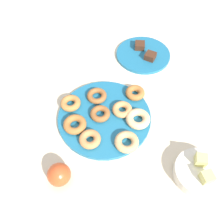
% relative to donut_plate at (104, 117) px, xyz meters
% --- Properties ---
extents(ground_plane, '(2.40, 2.40, 0.00)m').
position_rel_donut_plate_xyz_m(ground_plane, '(0.00, 0.00, -0.01)').
color(ground_plane, beige).
extents(donut_plate, '(0.37, 0.37, 0.02)m').
position_rel_donut_plate_xyz_m(donut_plate, '(0.00, 0.00, 0.00)').
color(donut_plate, '#1E6B93').
rests_on(donut_plate, ground_plane).
extents(donut_0, '(0.11, 0.11, 0.02)m').
position_rel_donut_plate_xyz_m(donut_0, '(-0.09, -0.04, 0.02)').
color(donut_0, '#995B2D').
rests_on(donut_0, donut_plate).
extents(donut_1, '(0.11, 0.11, 0.03)m').
position_rel_donut_plate_xyz_m(donut_1, '(0.11, 0.09, 0.02)').
color(donut_1, tan).
rests_on(donut_1, donut_plate).
extents(donut_2, '(0.10, 0.10, 0.03)m').
position_rel_donut_plate_xyz_m(donut_2, '(0.12, -0.04, 0.02)').
color(donut_2, '#C6844C').
rests_on(donut_2, donut_plate).
extents(donut_3, '(0.13, 0.13, 0.03)m').
position_rel_donut_plate_xyz_m(donut_3, '(0.01, 0.13, 0.02)').
color(donut_3, '#EABC84').
rests_on(donut_3, donut_plate).
extents(donut_4, '(0.11, 0.11, 0.03)m').
position_rel_donut_plate_xyz_m(donut_4, '(-0.12, 0.11, 0.02)').
color(donut_4, '#AD6B33').
rests_on(donut_4, donut_plate).
extents(donut_5, '(0.10, 0.10, 0.03)m').
position_rel_donut_plate_xyz_m(donut_5, '(-0.03, 0.07, 0.02)').
color(donut_5, tan).
rests_on(donut_5, donut_plate).
extents(donut_6, '(0.09, 0.09, 0.03)m').
position_rel_donut_plate_xyz_m(donut_6, '(-0.04, -0.14, 0.02)').
color(donut_6, '#BC7A3D').
rests_on(donut_6, donut_plate).
extents(donut_7, '(0.11, 0.11, 0.02)m').
position_rel_donut_plate_xyz_m(donut_7, '(0.00, -0.02, 0.02)').
color(donut_7, '#995B2D').
rests_on(donut_7, donut_plate).
extents(donut_8, '(0.10, 0.10, 0.03)m').
position_rel_donut_plate_xyz_m(donut_8, '(0.06, -0.10, 0.02)').
color(donut_8, '#AD6B33').
rests_on(donut_8, donut_plate).
extents(cake_plate, '(0.26, 0.26, 0.01)m').
position_rel_donut_plate_xyz_m(cake_plate, '(-0.38, 0.14, -0.00)').
color(cake_plate, '#1E6B93').
rests_on(cake_plate, ground_plane).
extents(brownie_near, '(0.05, 0.05, 0.03)m').
position_rel_donut_plate_xyz_m(brownie_near, '(-0.42, 0.12, 0.02)').
color(brownie_near, '#472819').
rests_on(brownie_near, cake_plate).
extents(brownie_far, '(0.06, 0.06, 0.03)m').
position_rel_donut_plate_xyz_m(brownie_far, '(-0.35, 0.18, 0.02)').
color(brownie_far, '#472819').
rests_on(brownie_far, cake_plate).
extents(fruit_bowl, '(0.16, 0.16, 0.04)m').
position_rel_donut_plate_xyz_m(fruit_bowl, '(0.20, 0.34, 0.01)').
color(fruit_bowl, silver).
rests_on(fruit_bowl, ground_plane).
extents(melon_chunk_left, '(0.04, 0.04, 0.04)m').
position_rel_donut_plate_xyz_m(melon_chunk_left, '(0.17, 0.34, 0.05)').
color(melon_chunk_left, '#DBD67A').
rests_on(melon_chunk_left, fruit_bowl).
extents(melon_chunk_right, '(0.05, 0.05, 0.04)m').
position_rel_donut_plate_xyz_m(melon_chunk_right, '(0.23, 0.35, 0.05)').
color(melon_chunk_right, '#DBD67A').
rests_on(melon_chunk_right, fruit_bowl).
extents(apple, '(0.08, 0.08, 0.08)m').
position_rel_donut_plate_xyz_m(apple, '(0.26, -0.12, 0.03)').
color(apple, '#CC4C23').
rests_on(apple, ground_plane).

